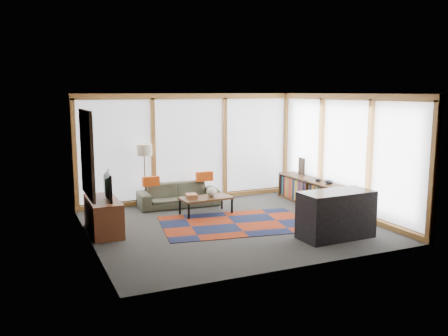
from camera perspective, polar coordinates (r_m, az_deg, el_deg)
name	(u,v)px	position (r m, az deg, el deg)	size (l,w,h in m)	color
ground	(232,225)	(9.54, 0.98, -6.89)	(5.50, 5.50, 0.00)	#30302E
room_envelope	(242,145)	(9.95, 2.23, 2.82)	(5.52, 5.02, 2.62)	#463933
rug	(235,224)	(9.63, 1.30, -6.70)	(2.91, 1.87, 0.01)	maroon
sofa	(178,195)	(11.07, -5.51, -3.24)	(1.84, 0.72, 0.54)	#35372A
pillow_left	(151,181)	(10.79, -8.78, -1.59)	(0.39, 0.12, 0.21)	#BE420F
pillow_right	(204,176)	(11.25, -2.38, -1.02)	(0.41, 0.12, 0.23)	#BE420F
floor_lamp	(145,176)	(11.06, -9.52, -0.92)	(0.37, 0.37, 1.45)	#312217
coffee_table	(206,206)	(10.36, -2.19, -4.54)	(1.11, 0.56, 0.37)	#331E14
book_stack	(192,196)	(10.23, -3.92, -3.39)	(0.22, 0.28, 0.09)	brown
vase	(212,192)	(10.36, -1.50, -2.91)	(0.23, 0.23, 0.20)	beige
bookshelf	(313,193)	(11.26, 10.69, -2.95)	(0.45, 2.45, 0.61)	#331E14
bowl_a	(329,182)	(10.76, 12.52, -1.65)	(0.19, 0.19, 0.10)	black
bowl_b	(318,180)	(11.04, 11.28, -1.39)	(0.15, 0.15, 0.07)	black
shelf_picture	(302,166)	(11.85, 9.32, 0.21)	(0.04, 0.32, 0.41)	black
tv_console	(103,216)	(9.26, -14.30, -5.61)	(0.54, 1.29, 0.65)	#5E2A17
television	(104,186)	(9.14, -14.20, -2.07)	(0.89, 0.12, 0.51)	black
bar_counter	(336,215)	(8.87, 13.33, -5.48)	(1.36, 0.63, 0.86)	black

